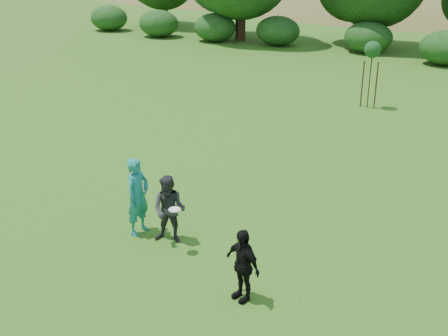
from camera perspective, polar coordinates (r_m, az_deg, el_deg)
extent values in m
plane|color=#19470C|center=(13.20, -6.78, -8.66)|extent=(120.00, 120.00, 0.00)
imported|color=#1B7975|center=(13.75, -8.75, -2.86)|extent=(0.48, 0.72, 1.95)
imported|color=#292A2C|center=(13.30, -5.56, -4.23)|extent=(0.97, 0.84, 1.68)
imported|color=black|center=(11.24, 1.88, -9.80)|extent=(0.99, 0.66, 1.56)
cylinder|color=white|center=(12.75, -5.05, -4.22)|extent=(0.27, 0.27, 0.03)
cylinder|color=#382916|center=(24.95, 14.58, 8.74)|extent=(0.05, 0.05, 2.50)
sphere|color=#18441A|center=(24.70, 14.86, 11.56)|extent=(0.70, 0.70, 0.70)
cylinder|color=#392A16|center=(25.08, 13.87, 8.29)|extent=(0.06, 0.06, 2.00)
cylinder|color=#372915|center=(24.92, 15.19, 8.08)|extent=(0.06, 0.06, 2.00)
ellipsoid|color=olive|center=(87.21, 8.68, 9.40)|extent=(110.00, 70.00, 44.00)
ellipsoid|color=olive|center=(69.47, 20.44, 8.76)|extent=(80.00, 50.00, 28.00)
cylinder|color=#3A2616|center=(48.86, -6.10, 15.64)|extent=(0.65, 0.65, 2.62)
cylinder|color=#3A2616|center=(41.44, 1.69, 14.97)|extent=(0.73, 0.73, 3.15)
cylinder|color=#3A2616|center=(39.82, 14.87, 13.73)|extent=(0.68, 0.68, 2.80)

